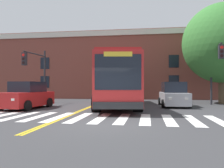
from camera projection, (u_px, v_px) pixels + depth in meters
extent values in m
plane|color=#38383A|center=(105.00, 124.00, 8.80)|extent=(120.00, 120.00, 0.00)
cube|color=white|center=(1.00, 116.00, 11.34)|extent=(0.55, 3.48, 0.01)
cube|color=white|center=(20.00, 116.00, 11.17)|extent=(0.55, 3.48, 0.01)
cube|color=white|center=(39.00, 116.00, 10.99)|extent=(0.55, 3.48, 0.01)
cube|color=white|center=(59.00, 117.00, 10.82)|extent=(0.55, 3.48, 0.01)
cube|color=white|center=(80.00, 117.00, 10.65)|extent=(0.55, 3.48, 0.01)
cube|color=white|center=(101.00, 118.00, 10.48)|extent=(0.55, 3.48, 0.01)
cube|color=white|center=(123.00, 118.00, 10.30)|extent=(0.55, 3.48, 0.01)
cube|color=white|center=(145.00, 119.00, 10.13)|extent=(0.55, 3.48, 0.01)
cube|color=white|center=(169.00, 120.00, 9.96)|extent=(0.55, 3.48, 0.01)
cube|color=white|center=(193.00, 120.00, 9.79)|extent=(0.55, 3.48, 0.01)
cube|color=white|center=(218.00, 121.00, 9.61)|extent=(0.55, 3.48, 0.01)
cube|color=gold|center=(108.00, 99.00, 24.61)|extent=(0.12, 36.00, 0.01)
cube|color=gold|center=(109.00, 99.00, 24.58)|extent=(0.12, 36.00, 0.01)
cube|color=#B22323|center=(116.00, 81.00, 16.53)|extent=(4.11, 11.68, 2.97)
cube|color=black|center=(133.00, 78.00, 16.52)|extent=(1.46, 10.43, 1.07)
cube|color=black|center=(99.00, 78.00, 16.53)|extent=(1.46, 10.43, 1.07)
cube|color=black|center=(118.00, 72.00, 10.80)|extent=(2.30, 0.34, 1.78)
cube|color=yellow|center=(118.00, 54.00, 10.80)|extent=(1.41, 0.22, 0.24)
cube|color=#232326|center=(118.00, 106.00, 10.76)|extent=(2.51, 0.44, 0.36)
cube|color=maroon|center=(116.00, 61.00, 16.54)|extent=(3.89, 11.21, 0.16)
cylinder|color=black|center=(138.00, 103.00, 12.96)|extent=(0.69, 1.09, 1.02)
cylinder|color=black|center=(96.00, 103.00, 12.97)|extent=(0.69, 1.09, 1.02)
cylinder|color=black|center=(130.00, 98.00, 19.08)|extent=(0.69, 1.09, 1.02)
cylinder|color=black|center=(102.00, 98.00, 19.09)|extent=(0.69, 1.09, 1.02)
cube|color=#AD1E1E|center=(27.00, 99.00, 14.83)|extent=(2.23, 4.40, 0.95)
cube|color=black|center=(28.00, 87.00, 14.96)|extent=(1.85, 2.18, 0.71)
cube|color=white|center=(13.00, 100.00, 12.62)|extent=(0.20, 0.06, 0.14)
cylinder|color=black|center=(27.00, 106.00, 13.33)|extent=(0.28, 0.68, 0.66)
cylinder|color=black|center=(1.00, 105.00, 13.76)|extent=(0.28, 0.68, 0.66)
cylinder|color=black|center=(49.00, 102.00, 15.90)|extent=(0.28, 0.68, 0.66)
cylinder|color=black|center=(26.00, 102.00, 16.33)|extent=(0.28, 0.68, 0.66)
cube|color=#B7BABF|center=(174.00, 98.00, 16.42)|extent=(1.82, 4.11, 0.88)
cube|color=black|center=(173.00, 87.00, 16.46)|extent=(1.61, 2.27, 0.79)
cube|color=white|center=(187.00, 99.00, 14.31)|extent=(0.20, 0.04, 0.14)
cube|color=white|center=(170.00, 99.00, 14.44)|extent=(0.20, 0.04, 0.14)
cylinder|color=black|center=(190.00, 104.00, 15.05)|extent=(0.23, 0.60, 0.60)
cylinder|color=black|center=(163.00, 104.00, 15.27)|extent=(0.23, 0.60, 0.60)
cylinder|color=black|center=(182.00, 101.00, 17.56)|extent=(0.23, 0.60, 0.60)
cylinder|color=black|center=(160.00, 101.00, 17.78)|extent=(0.23, 0.60, 0.60)
cube|color=tan|center=(120.00, 94.00, 24.57)|extent=(1.89, 4.20, 0.85)
cube|color=black|center=(121.00, 87.00, 24.62)|extent=(1.66, 2.33, 0.78)
cube|color=white|center=(124.00, 94.00, 22.43)|extent=(0.20, 0.05, 0.14)
cube|color=white|center=(114.00, 94.00, 22.55)|extent=(0.20, 0.05, 0.14)
cylinder|color=black|center=(128.00, 97.00, 23.19)|extent=(0.24, 0.61, 0.60)
cylinder|color=black|center=(111.00, 97.00, 23.39)|extent=(0.24, 0.61, 0.60)
cylinder|color=black|center=(129.00, 96.00, 25.75)|extent=(0.24, 0.61, 0.60)
cylinder|color=black|center=(114.00, 96.00, 25.95)|extent=(0.24, 0.61, 0.60)
cylinder|color=#28282D|center=(211.00, 73.00, 17.97)|extent=(0.16, 0.16, 5.18)
cylinder|color=#28282D|center=(216.00, 46.00, 16.75)|extent=(0.13, 2.50, 0.11)
cube|color=#28282D|center=(221.00, 52.00, 15.66)|extent=(0.34, 0.28, 1.00)
cylinder|color=red|center=(222.00, 47.00, 15.51)|extent=(0.22, 0.03, 0.22)
cylinder|color=black|center=(222.00, 51.00, 15.51)|extent=(0.22, 0.03, 0.22)
cylinder|color=black|center=(222.00, 56.00, 15.50)|extent=(0.22, 0.03, 0.22)
cylinder|color=#28282D|center=(45.00, 77.00, 19.99)|extent=(0.16, 0.16, 4.76)
cylinder|color=#28282D|center=(35.00, 54.00, 18.45)|extent=(0.38, 3.17, 0.11)
cube|color=#28282D|center=(24.00, 59.00, 17.05)|extent=(0.36, 0.31, 1.00)
cylinder|color=red|center=(23.00, 55.00, 16.91)|extent=(0.22, 0.05, 0.22)
cylinder|color=black|center=(23.00, 59.00, 16.90)|extent=(0.22, 0.05, 0.22)
cylinder|color=black|center=(23.00, 63.00, 16.90)|extent=(0.22, 0.05, 0.22)
cylinder|color=brown|center=(223.00, 90.00, 18.80)|extent=(0.71, 0.71, 2.31)
ellipsoid|color=#387A33|center=(223.00, 43.00, 18.83)|extent=(9.09, 8.95, 6.86)
cube|color=brown|center=(112.00, 67.00, 29.43)|extent=(37.84, 8.32, 8.07)
cube|color=beige|center=(107.00, 33.00, 25.26)|extent=(37.84, 0.16, 0.60)
cube|color=black|center=(45.00, 82.00, 26.33)|extent=(1.10, 0.06, 1.40)
cube|color=black|center=(107.00, 82.00, 25.26)|extent=(1.10, 0.06, 1.40)
cube|color=black|center=(174.00, 82.00, 24.20)|extent=(1.10, 0.06, 1.40)
cube|color=black|center=(45.00, 63.00, 26.34)|extent=(1.10, 0.06, 1.40)
cube|color=black|center=(107.00, 62.00, 25.28)|extent=(1.10, 0.06, 1.40)
cube|color=black|center=(174.00, 61.00, 24.22)|extent=(1.10, 0.06, 1.40)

